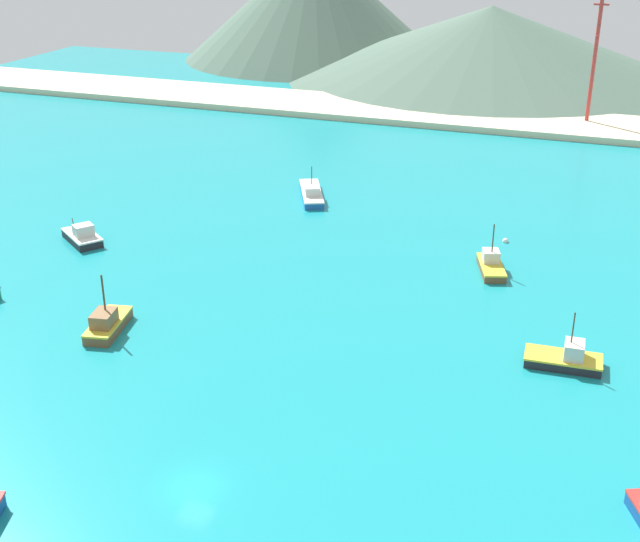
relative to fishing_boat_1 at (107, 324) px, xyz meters
The scene contains 11 objects.
ground 22.65m from the fishing_boat_1, 29.09° to the left, with size 260.00×280.00×0.50m.
fishing_boat_1 is the anchor object (origin of this frame).
fishing_boat_2 46.10m from the fishing_boat_1, 84.05° to the left, with size 7.27×11.29×4.91m.
fishing_boat_3 25.66m from the fishing_boat_1, 129.95° to the left, with size 7.41×6.57×2.59m.
fishing_boat_4 44.88m from the fishing_boat_1, 11.40° to the left, with size 7.24×3.58×5.63m.
fishing_boat_7 44.17m from the fishing_boat_1, 40.07° to the left, with size 4.56×7.36×5.80m.
buoy_0 51.20m from the fishing_boat_1, 48.34° to the left, with size 0.76×0.76×0.76m.
beach_strip 102.81m from the fishing_boat_1, 78.91° to the left, with size 247.00×19.54×1.20m, color beige.
hill_west 161.56m from the fishing_boat_1, 102.99° to the left, with size 70.09×70.09×29.86m.
hill_central 144.27m from the fishing_boat_1, 84.60° to the left, with size 96.61×96.61×17.09m.
radio_tower 111.16m from the fishing_boat_1, 69.06° to the left, with size 2.74×2.20×27.44m.
Camera 1 is at (26.12, -44.17, 40.10)m, focal length 47.20 mm.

